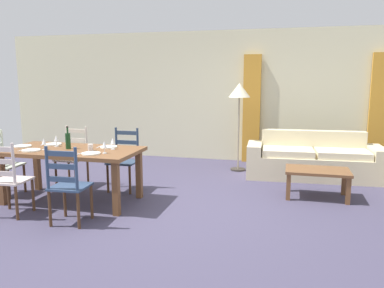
% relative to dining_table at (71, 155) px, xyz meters
% --- Properties ---
extents(ground_plane, '(9.60, 9.60, 0.02)m').
position_rel_dining_table_xyz_m(ground_plane, '(1.36, 0.10, -0.67)').
color(ground_plane, '#3E3A51').
extents(wall_far, '(9.60, 0.16, 2.70)m').
position_rel_dining_table_xyz_m(wall_far, '(1.36, 3.40, 0.69)').
color(wall_far, beige).
rests_on(wall_far, ground_plane).
extents(curtain_panel_left, '(0.35, 0.08, 2.20)m').
position_rel_dining_table_xyz_m(curtain_panel_left, '(2.16, 3.26, 0.44)').
color(curtain_panel_left, gold).
rests_on(curtain_panel_left, ground_plane).
extents(curtain_panel_right, '(0.35, 0.08, 2.20)m').
position_rel_dining_table_xyz_m(curtain_panel_right, '(4.56, 3.26, 0.44)').
color(curtain_panel_right, gold).
rests_on(curtain_panel_right, ground_plane).
extents(dining_table, '(1.90, 0.96, 0.75)m').
position_rel_dining_table_xyz_m(dining_table, '(0.00, 0.00, 0.00)').
color(dining_table, brown).
rests_on(dining_table, ground_plane).
extents(dining_chair_near_left, '(0.44, 0.43, 0.96)m').
position_rel_dining_table_xyz_m(dining_chair_near_left, '(-0.45, -0.73, -0.19)').
color(dining_chair_near_left, beige).
rests_on(dining_chair_near_left, ground_plane).
extents(dining_chair_near_right, '(0.44, 0.43, 0.96)m').
position_rel_dining_table_xyz_m(dining_chair_near_right, '(0.43, -0.79, -0.19)').
color(dining_chair_near_right, navy).
rests_on(dining_chair_near_right, ground_plane).
extents(dining_chair_far_left, '(0.44, 0.42, 0.96)m').
position_rel_dining_table_xyz_m(dining_chair_far_left, '(-0.43, 0.73, -0.19)').
color(dining_chair_far_left, beige).
rests_on(dining_chair_far_left, ground_plane).
extents(dining_chair_far_right, '(0.42, 0.40, 0.96)m').
position_rel_dining_table_xyz_m(dining_chair_far_right, '(0.46, 0.73, -0.19)').
color(dining_chair_far_right, '#2C3D56').
rests_on(dining_chair_far_right, ground_plane).
extents(dining_chair_head_west, '(0.42, 0.44, 0.96)m').
position_rel_dining_table_xyz_m(dining_chair_head_west, '(-1.17, 0.02, -0.19)').
color(dining_chair_head_west, beige).
rests_on(dining_chair_head_west, ground_plane).
extents(dinner_plate_near_left, '(0.24, 0.24, 0.02)m').
position_rel_dining_table_xyz_m(dinner_plate_near_left, '(-0.45, -0.25, 0.10)').
color(dinner_plate_near_left, white).
rests_on(dinner_plate_near_left, dining_table).
extents(fork_near_left, '(0.02, 0.17, 0.01)m').
position_rel_dining_table_xyz_m(fork_near_left, '(-0.60, -0.25, 0.09)').
color(fork_near_left, silver).
rests_on(fork_near_left, dining_table).
extents(dinner_plate_near_right, '(0.24, 0.24, 0.02)m').
position_rel_dining_table_xyz_m(dinner_plate_near_right, '(0.45, -0.25, 0.10)').
color(dinner_plate_near_right, white).
rests_on(dinner_plate_near_right, dining_table).
extents(fork_near_right, '(0.03, 0.17, 0.01)m').
position_rel_dining_table_xyz_m(fork_near_right, '(0.30, -0.25, 0.09)').
color(fork_near_right, silver).
rests_on(fork_near_right, dining_table).
extents(dinner_plate_far_left, '(0.24, 0.24, 0.02)m').
position_rel_dining_table_xyz_m(dinner_plate_far_left, '(-0.45, 0.25, 0.10)').
color(dinner_plate_far_left, white).
rests_on(dinner_plate_far_left, dining_table).
extents(fork_far_left, '(0.02, 0.17, 0.01)m').
position_rel_dining_table_xyz_m(fork_far_left, '(-0.60, 0.25, 0.09)').
color(fork_far_left, silver).
rests_on(fork_far_left, dining_table).
extents(dinner_plate_far_right, '(0.24, 0.24, 0.02)m').
position_rel_dining_table_xyz_m(dinner_plate_far_right, '(0.45, 0.25, 0.10)').
color(dinner_plate_far_right, white).
rests_on(dinner_plate_far_right, dining_table).
extents(fork_far_right, '(0.03, 0.17, 0.01)m').
position_rel_dining_table_xyz_m(fork_far_right, '(0.30, 0.25, 0.09)').
color(fork_far_right, silver).
rests_on(fork_far_right, dining_table).
extents(dinner_plate_head_west, '(0.24, 0.24, 0.02)m').
position_rel_dining_table_xyz_m(dinner_plate_head_west, '(-0.78, -0.00, 0.10)').
color(dinner_plate_head_west, white).
rests_on(dinner_plate_head_west, dining_table).
extents(fork_head_west, '(0.02, 0.17, 0.01)m').
position_rel_dining_table_xyz_m(fork_head_west, '(-0.93, 0.00, 0.09)').
color(fork_head_west, silver).
rests_on(fork_head_west, dining_table).
extents(wine_bottle, '(0.07, 0.07, 0.32)m').
position_rel_dining_table_xyz_m(wine_bottle, '(-0.05, 0.01, 0.20)').
color(wine_bottle, '#143819').
rests_on(wine_bottle, dining_table).
extents(wine_glass_near_left, '(0.06, 0.06, 0.16)m').
position_rel_dining_table_xyz_m(wine_glass_near_left, '(-0.32, -0.14, 0.20)').
color(wine_glass_near_left, white).
rests_on(wine_glass_near_left, dining_table).
extents(wine_glass_near_right, '(0.06, 0.06, 0.16)m').
position_rel_dining_table_xyz_m(wine_glass_near_right, '(0.60, -0.16, 0.20)').
color(wine_glass_near_right, white).
rests_on(wine_glass_near_right, dining_table).
extents(wine_glass_far_left, '(0.06, 0.06, 0.16)m').
position_rel_dining_table_xyz_m(wine_glass_far_left, '(-0.32, 0.14, 0.20)').
color(wine_glass_far_left, white).
rests_on(wine_glass_far_left, dining_table).
extents(wine_glass_far_right, '(0.06, 0.06, 0.16)m').
position_rel_dining_table_xyz_m(wine_glass_far_right, '(0.57, 0.13, 0.20)').
color(wine_glass_far_right, white).
rests_on(wine_glass_far_right, dining_table).
extents(coffee_cup_primary, '(0.07, 0.07, 0.09)m').
position_rel_dining_table_xyz_m(coffee_cup_primary, '(0.32, -0.03, 0.13)').
color(coffee_cup_primary, beige).
rests_on(coffee_cup_primary, dining_table).
extents(couch, '(2.32, 0.93, 0.80)m').
position_rel_dining_table_xyz_m(couch, '(3.36, 2.26, -0.37)').
color(couch, beige).
rests_on(couch, ground_plane).
extents(coffee_table, '(0.90, 0.56, 0.42)m').
position_rel_dining_table_xyz_m(coffee_table, '(3.35, 1.04, -0.31)').
color(coffee_table, brown).
rests_on(coffee_table, ground_plane).
extents(standing_lamp, '(0.40, 0.40, 1.64)m').
position_rel_dining_table_xyz_m(standing_lamp, '(2.01, 2.44, 0.75)').
color(standing_lamp, '#332D28').
rests_on(standing_lamp, ground_plane).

